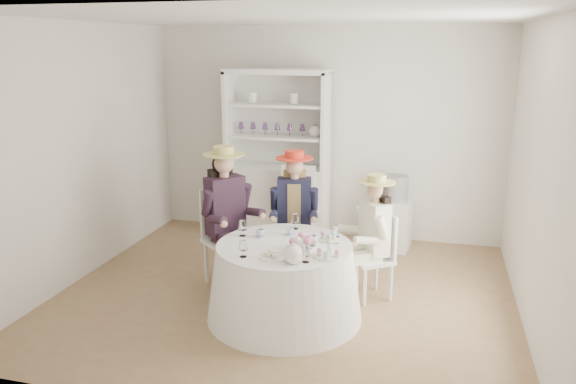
# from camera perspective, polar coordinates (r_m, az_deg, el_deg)

# --- Properties ---
(ground) EXTENTS (4.50, 4.50, 0.00)m
(ground) POSITION_cam_1_polar(r_m,az_deg,el_deg) (5.81, -0.26, -10.31)
(ground) COLOR brown
(ground) RESTS_ON ground
(ceiling) EXTENTS (4.50, 4.50, 0.00)m
(ceiling) POSITION_cam_1_polar(r_m,az_deg,el_deg) (5.27, -0.29, 17.35)
(ceiling) COLOR white
(ceiling) RESTS_ON wall_back
(wall_back) EXTENTS (4.50, 0.00, 4.50)m
(wall_back) POSITION_cam_1_polar(r_m,az_deg,el_deg) (7.30, 3.86, 5.97)
(wall_back) COLOR silver
(wall_back) RESTS_ON ground
(wall_front) EXTENTS (4.50, 0.00, 4.50)m
(wall_front) POSITION_cam_1_polar(r_m,az_deg,el_deg) (3.55, -8.77, -3.69)
(wall_front) COLOR silver
(wall_front) RESTS_ON ground
(wall_left) EXTENTS (0.00, 4.50, 4.50)m
(wall_left) POSITION_cam_1_polar(r_m,az_deg,el_deg) (6.34, -20.36, 3.74)
(wall_left) COLOR silver
(wall_left) RESTS_ON ground
(wall_right) EXTENTS (0.00, 4.50, 4.50)m
(wall_right) POSITION_cam_1_polar(r_m,az_deg,el_deg) (5.27, 24.07, 1.28)
(wall_right) COLOR silver
(wall_right) RESTS_ON ground
(tea_table) EXTENTS (1.44, 1.44, 0.71)m
(tea_table) POSITION_cam_1_polar(r_m,az_deg,el_deg) (5.23, -0.36, -9.04)
(tea_table) COLOR white
(tea_table) RESTS_ON ground
(hutch) EXTENTS (1.48, 0.98, 2.17)m
(hutch) POSITION_cam_1_polar(r_m,az_deg,el_deg) (7.22, -1.01, 1.24)
(hutch) COLOR silver
(hutch) RESTS_ON ground
(side_table) EXTENTS (0.44, 0.44, 0.62)m
(side_table) POSITION_cam_1_polar(r_m,az_deg,el_deg) (7.06, 10.69, -3.24)
(side_table) COLOR silver
(side_table) RESTS_ON ground
(hatbox) EXTENTS (0.32, 0.32, 0.31)m
(hatbox) POSITION_cam_1_polar(r_m,az_deg,el_deg) (6.93, 10.87, 0.40)
(hatbox) COLOR black
(hatbox) RESTS_ON side_table
(guest_left) EXTENTS (0.63, 0.61, 1.48)m
(guest_left) POSITION_cam_1_polar(r_m,az_deg,el_deg) (5.78, -6.28, -1.69)
(guest_left) COLOR silver
(guest_left) RESTS_ON ground
(guest_mid) EXTENTS (0.52, 0.56, 1.39)m
(guest_mid) POSITION_cam_1_polar(r_m,az_deg,el_deg) (5.96, 0.64, -1.53)
(guest_mid) COLOR silver
(guest_mid) RESTS_ON ground
(guest_right) EXTENTS (0.54, 0.52, 1.27)m
(guest_right) POSITION_cam_1_polar(r_m,az_deg,el_deg) (5.53, 8.59, -3.85)
(guest_right) COLOR silver
(guest_right) RESTS_ON ground
(spare_chair) EXTENTS (0.44, 0.44, 1.07)m
(spare_chair) POSITION_cam_1_polar(r_m,az_deg,el_deg) (6.92, 1.27, -1.07)
(spare_chair) COLOR silver
(spare_chair) RESTS_ON ground
(teacup_a) EXTENTS (0.09, 0.09, 0.07)m
(teacup_a) POSITION_cam_1_polar(r_m,az_deg,el_deg) (5.28, -2.85, -4.25)
(teacup_a) COLOR white
(teacup_a) RESTS_ON tea_table
(teacup_b) EXTENTS (0.08, 0.08, 0.06)m
(teacup_b) POSITION_cam_1_polar(r_m,az_deg,el_deg) (5.32, 0.22, -4.08)
(teacup_b) COLOR white
(teacup_b) RESTS_ON tea_table
(teacup_c) EXTENTS (0.09, 0.09, 0.06)m
(teacup_c) POSITION_cam_1_polar(r_m,az_deg,el_deg) (5.12, 2.55, -4.89)
(teacup_c) COLOR white
(teacup_c) RESTS_ON tea_table
(flower_bowl) EXTENTS (0.27, 0.27, 0.06)m
(flower_bowl) POSITION_cam_1_polar(r_m,az_deg,el_deg) (4.96, 1.61, -5.59)
(flower_bowl) COLOR white
(flower_bowl) RESTS_ON tea_table
(flower_arrangement) EXTENTS (0.18, 0.18, 0.07)m
(flower_arrangement) POSITION_cam_1_polar(r_m,az_deg,el_deg) (4.94, 1.41, -4.92)
(flower_arrangement) COLOR pink
(flower_arrangement) RESTS_ON tea_table
(table_teapot) EXTENTS (0.24, 0.17, 0.18)m
(table_teapot) POSITION_cam_1_polar(r_m,az_deg,el_deg) (4.66, 0.57, -6.36)
(table_teapot) COLOR white
(table_teapot) RESTS_ON tea_table
(sandwich_plate) EXTENTS (0.26, 0.26, 0.06)m
(sandwich_plate) POSITION_cam_1_polar(r_m,az_deg,el_deg) (4.80, -1.43, -6.47)
(sandwich_plate) COLOR white
(sandwich_plate) RESTS_ON tea_table
(cupcake_stand) EXTENTS (0.23, 0.23, 0.22)m
(cupcake_stand) POSITION_cam_1_polar(r_m,az_deg,el_deg) (4.79, 4.11, -5.73)
(cupcake_stand) COLOR white
(cupcake_stand) RESTS_ON tea_table
(stemware_set) EXTENTS (0.96, 0.93, 0.15)m
(stemware_set) POSITION_cam_1_polar(r_m,az_deg,el_deg) (5.07, -0.37, -4.56)
(stemware_set) COLOR white
(stemware_set) RESTS_ON tea_table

